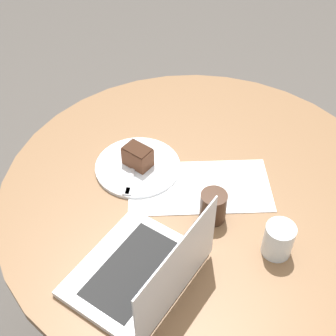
{
  "coord_description": "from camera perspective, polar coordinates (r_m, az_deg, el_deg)",
  "views": [
    {
      "loc": [
        -0.07,
        -0.95,
        1.72
      ],
      "look_at": [
        -0.09,
        0.04,
        0.75
      ],
      "focal_mm": 50.0,
      "sensor_mm": 36.0,
      "label": 1
    }
  ],
  "objects": [
    {
      "name": "ground_plane",
      "position": [
        1.97,
        2.82,
        -16.49
      ],
      "size": [
        12.0,
        12.0,
        0.0
      ],
      "primitive_type": "plane",
      "color": "#4C4742"
    },
    {
      "name": "dining_table",
      "position": [
        1.5,
        3.58,
        -6.07
      ],
      "size": [
        1.18,
        1.18,
        0.71
      ],
      "color": "brown",
      "rests_on": "ground_plane"
    },
    {
      "name": "paper_document",
      "position": [
        1.39,
        3.78,
        -2.2
      ],
      "size": [
        0.43,
        0.24,
        0.0
      ],
      "rotation": [
        0.0,
        0.0,
        0.07
      ],
      "color": "white",
      "rests_on": "dining_table"
    },
    {
      "name": "plate",
      "position": [
        1.44,
        -3.7,
        0.16
      ],
      "size": [
        0.26,
        0.26,
        0.01
      ],
      "color": "silver",
      "rests_on": "dining_table"
    },
    {
      "name": "cake_slice",
      "position": [
        1.42,
        -3.72,
        1.43
      ],
      "size": [
        0.1,
        0.09,
        0.07
      ],
      "rotation": [
        0.0,
        0.0,
        2.52
      ],
      "color": "brown",
      "rests_on": "plate"
    },
    {
      "name": "fork",
      "position": [
        1.4,
        -4.53,
        -1.25
      ],
      "size": [
        0.04,
        0.17,
        0.0
      ],
      "rotation": [
        0.0,
        0.0,
        4.61
      ],
      "color": "silver",
      "rests_on": "plate"
    },
    {
      "name": "coffee_glass",
      "position": [
        1.28,
        5.52,
        -4.69
      ],
      "size": [
        0.07,
        0.07,
        0.09
      ],
      "color": "#3D2619",
      "rests_on": "dining_table"
    },
    {
      "name": "water_glass",
      "position": [
        1.24,
        13.31,
        -8.51
      ],
      "size": [
        0.08,
        0.08,
        0.1
      ],
      "color": "silver",
      "rests_on": "dining_table"
    },
    {
      "name": "laptop",
      "position": [
        1.16,
        -2.99,
        -12.53
      ],
      "size": [
        0.39,
        0.41,
        0.23
      ],
      "rotation": [
        0.0,
        0.0,
        7.29
      ],
      "color": "silver",
      "rests_on": "dining_table"
    }
  ]
}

